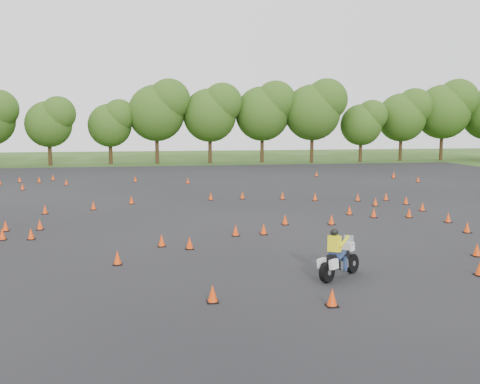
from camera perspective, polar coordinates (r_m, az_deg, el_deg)
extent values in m
plane|color=#2D5119|center=(23.44, 1.68, -4.14)|extent=(140.00, 140.00, 0.00)
plane|color=black|center=(29.25, -0.67, -1.83)|extent=(62.00, 62.00, 0.00)
cone|color=#ED3E09|center=(47.82, 8.17, 1.93)|extent=(0.26, 0.26, 0.45)
cone|color=#ED3E09|center=(30.21, 18.88, -1.50)|extent=(0.26, 0.26, 0.45)
cone|color=#ED3E09|center=(27.44, 14.09, -2.19)|extent=(0.26, 0.26, 0.45)
cone|color=#ED3E09|center=(28.00, 11.60, -1.93)|extent=(0.26, 0.26, 0.45)
cone|color=#ED3E09|center=(33.04, 12.45, -0.55)|extent=(0.26, 0.26, 0.45)
cone|color=#ED3E09|center=(23.55, -24.03, -4.16)|extent=(0.26, 0.26, 0.45)
cone|color=#ED3E09|center=(24.82, 4.83, -2.98)|extent=(0.26, 0.26, 0.45)
cone|color=#ED3E09|center=(20.61, -8.36, -5.16)|extent=(0.26, 0.26, 0.45)
cone|color=#ED3E09|center=(23.20, -21.41, -4.19)|extent=(0.26, 0.26, 0.45)
cone|color=#ED3E09|center=(24.90, 23.08, -3.51)|extent=(0.26, 0.26, 0.45)
cone|color=#ED3E09|center=(32.39, 17.30, -0.87)|extent=(0.26, 0.26, 0.45)
cone|color=#ED3E09|center=(32.73, 8.01, -0.53)|extent=(0.26, 0.26, 0.45)
cone|color=#ED3E09|center=(33.15, 0.26, -0.36)|extent=(0.26, 0.26, 0.45)
cone|color=#ED3E09|center=(27.14, 21.33, -2.57)|extent=(0.26, 0.26, 0.45)
cone|color=#ED3E09|center=(25.12, 9.73, -2.94)|extent=(0.26, 0.26, 0.45)
cone|color=#ED3E09|center=(25.42, -23.75, -3.34)|extent=(0.26, 0.26, 0.45)
cone|color=#ED3E09|center=(14.11, 9.80, -11.06)|extent=(0.26, 0.26, 0.45)
cone|color=#ED3E09|center=(33.68, 15.31, -0.50)|extent=(0.26, 0.26, 0.45)
cone|color=#ED3E09|center=(44.77, -24.27, 0.99)|extent=(0.26, 0.26, 0.45)
cone|color=#ED3E09|center=(46.06, -22.45, 1.25)|extent=(0.26, 0.26, 0.45)
cone|color=#ED3E09|center=(42.72, -18.05, 1.01)|extent=(0.26, 0.26, 0.45)
cone|color=#ED3E09|center=(25.14, -20.57, -3.29)|extent=(0.26, 0.26, 0.45)
cone|color=#ED3E09|center=(18.28, -12.95, -6.88)|extent=(0.26, 0.26, 0.45)
cone|color=#ED3E09|center=(22.29, -0.46, -4.13)|extent=(0.26, 0.26, 0.45)
cone|color=#ED3E09|center=(20.69, 23.96, -5.67)|extent=(0.26, 0.26, 0.45)
cone|color=#ED3E09|center=(44.92, 18.48, 1.28)|extent=(0.26, 0.26, 0.45)
cone|color=#ED3E09|center=(46.59, -19.33, 1.45)|extent=(0.26, 0.26, 0.45)
cone|color=#ED3E09|center=(31.73, -11.51, -0.85)|extent=(0.26, 0.26, 0.45)
cone|color=#ED3E09|center=(22.58, 2.54, -3.99)|extent=(0.26, 0.26, 0.45)
cone|color=#ED3E09|center=(41.78, -5.59, 1.20)|extent=(0.26, 0.26, 0.45)
cone|color=#ED3E09|center=(29.44, -20.09, -1.78)|extent=(0.26, 0.26, 0.45)
cone|color=#ED3E09|center=(14.22, -2.95, -10.82)|extent=(0.26, 0.26, 0.45)
cone|color=#ED3E09|center=(40.64, -22.19, 0.52)|extent=(0.26, 0.26, 0.45)
cone|color=#ED3E09|center=(30.09, -15.38, -1.40)|extent=(0.26, 0.26, 0.45)
cone|color=#ED3E09|center=(43.64, -11.12, 1.36)|extent=(0.26, 0.26, 0.45)
cone|color=#ED3E09|center=(47.45, 16.06, 1.68)|extent=(0.26, 0.26, 0.45)
cone|color=#ED3E09|center=(20.06, -5.40, -5.45)|extent=(0.26, 0.26, 0.45)
cone|color=#ED3E09|center=(31.32, 14.25, -1.03)|extent=(0.26, 0.26, 0.45)
cone|color=#ED3E09|center=(48.64, 16.08, 1.81)|extent=(0.26, 0.26, 0.45)
cone|color=#ED3E09|center=(27.92, 17.60, -2.15)|extent=(0.26, 0.26, 0.45)
cone|color=#ED3E09|center=(33.10, 4.56, -0.39)|extent=(0.26, 0.26, 0.45)
cone|color=#ED3E09|center=(32.69, -3.14, -0.48)|extent=(0.26, 0.26, 0.45)
cone|color=#ED3E09|center=(45.26, -20.65, 1.23)|extent=(0.26, 0.26, 0.45)
cone|color=#ED3E09|center=(18.16, 24.23, -7.44)|extent=(0.26, 0.26, 0.45)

